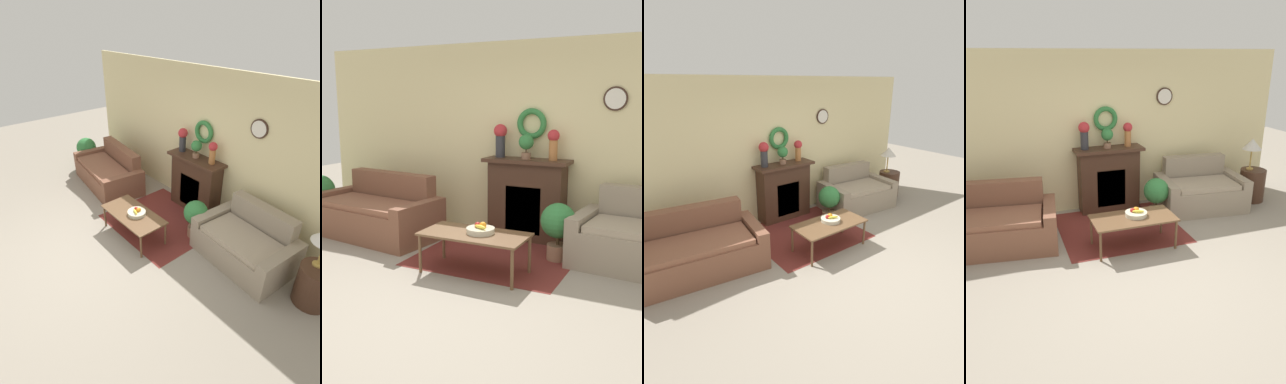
{
  "view_description": "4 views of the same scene",
  "coord_description": "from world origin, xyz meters",
  "views": [
    {
      "loc": [
        3.58,
        -1.51,
        3.4
      ],
      "look_at": [
        0.25,
        1.29,
        0.84
      ],
      "focal_mm": 28.0,
      "sensor_mm": 36.0,
      "label": 1
    },
    {
      "loc": [
        2.17,
        -3.36,
        1.88
      ],
      "look_at": [
        -0.1,
        1.31,
        0.83
      ],
      "focal_mm": 42.0,
      "sensor_mm": 36.0,
      "label": 2
    },
    {
      "loc": [
        -2.9,
        -2.37,
        2.61
      ],
      "look_at": [
        -0.16,
        1.33,
        0.89
      ],
      "focal_mm": 28.0,
      "sensor_mm": 36.0,
      "label": 3
    },
    {
      "loc": [
        -1.65,
        -3.64,
        2.64
      ],
      "look_at": [
        0.1,
        1.43,
        0.63
      ],
      "focal_mm": 35.0,
      "sensor_mm": 36.0,
      "label": 4
    }
  ],
  "objects": [
    {
      "name": "potted_plant_on_mantel",
      "position": [
        0.07,
        2.32,
        1.33
      ],
      "size": [
        0.2,
        0.2,
        0.33
      ],
      "color": "#8E664C",
      "rests_on": "fireplace"
    },
    {
      "name": "fruit_bowl",
      "position": [
        0.07,
        0.92,
        0.5
      ],
      "size": [
        0.32,
        0.32,
        0.12
      ],
      "color": "beige",
      "rests_on": "coffee_table"
    },
    {
      "name": "vase_on_mantel_left",
      "position": [
        -0.32,
        2.34,
        1.39
      ],
      "size": [
        0.19,
        0.19,
        0.46
      ],
      "color": "#2D2D33",
      "rests_on": "fireplace"
    },
    {
      "name": "fireplace",
      "position": [
        0.09,
        2.33,
        0.57
      ],
      "size": [
        1.18,
        0.41,
        1.12
      ],
      "color": "#42281C",
      "rests_on": "ground_plane"
    },
    {
      "name": "vase_on_mantel_right",
      "position": [
        0.44,
        2.34,
        1.36
      ],
      "size": [
        0.16,
        0.16,
        0.4
      ],
      "color": "#AD6B38",
      "rests_on": "fireplace"
    },
    {
      "name": "coffee_table",
      "position": [
        0.02,
        0.88,
        0.42
      ],
      "size": [
        1.18,
        0.59,
        0.46
      ],
      "color": "brown",
      "rests_on": "ground_plane"
    },
    {
      "name": "loveseat_right",
      "position": [
        1.65,
        1.88,
        0.31
      ],
      "size": [
        1.56,
        1.07,
        0.88
      ],
      "rotation": [
        0.0,
        0.0,
        -0.09
      ],
      "color": "gray",
      "rests_on": "ground_plane"
    },
    {
      "name": "couch_left",
      "position": [
        -1.89,
        1.56,
        0.31
      ],
      "size": [
        1.94,
        1.17,
        0.87
      ],
      "rotation": [
        0.0,
        0.0,
        -0.13
      ],
      "color": "brown",
      "rests_on": "ground_plane"
    },
    {
      "name": "floor_rug",
      "position": [
        0.02,
        1.52,
        0.0
      ],
      "size": [
        1.88,
        1.69,
        0.01
      ],
      "color": "maroon",
      "rests_on": "ground_plane"
    },
    {
      "name": "wall_back",
      "position": [
        0.0,
        2.54,
        1.35
      ],
      "size": [
        6.8,
        0.15,
        2.7
      ],
      "color": "beige",
      "rests_on": "ground_plane"
    },
    {
      "name": "potted_plant_floor_by_loveseat",
      "position": [
        0.72,
        1.7,
        0.43
      ],
      "size": [
        0.42,
        0.42,
        0.7
      ],
      "color": "#8E664C",
      "rests_on": "ground_plane"
    },
    {
      "name": "ground_plane",
      "position": [
        0.0,
        0.0,
        0.0
      ],
      "size": [
        16.0,
        16.0,
        0.0
      ],
      "primitive_type": "plane",
      "color": "gray"
    }
  ]
}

